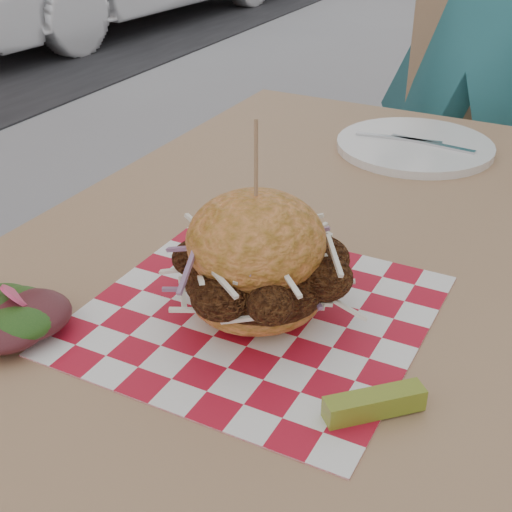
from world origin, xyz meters
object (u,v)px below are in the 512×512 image
at_px(diner, 501,4).
at_px(patio_chair, 475,151).
at_px(patio_table, 324,296).
at_px(sandwich, 256,265).

xyz_separation_m(diner, patio_chair, (0.02, -0.16, -0.33)).
bearing_deg(patio_table, diner, 90.75).
xyz_separation_m(patio_chair, sandwich, (-0.01, -1.16, 0.26)).
height_order(patio_table, sandwich, sandwich).
distance_m(diner, sandwich, 1.32).
distance_m(patio_table, sandwich, 0.23).
relative_size(patio_table, sandwich, 5.34).
distance_m(patio_table, patio_chair, 0.98).
height_order(patio_chair, sandwich, sandwich).
height_order(patio_table, patio_chair, patio_chair).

